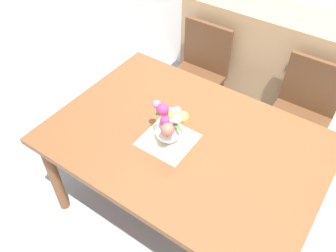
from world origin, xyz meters
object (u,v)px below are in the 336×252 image
dresser (262,63)px  flower_vase (169,125)px  chair_right (302,111)px  dining_table (185,147)px  chair_left (199,70)px

dresser → flower_vase: bearing=-90.3°
dresser → flower_vase: flower_vase is taller
flower_vase → dresser: bearing=89.7°
chair_right → dresser: (-0.50, 0.42, -0.02)m
dining_table → flower_vase: size_ratio=6.03×
chair_right → dresser: dresser is taller
dining_table → flower_vase: 0.24m
chair_right → dining_table: bearing=64.0°
dresser → flower_vase: 1.46m
dining_table → chair_left: (-0.44, 0.91, -0.15)m
dining_table → dresser: bearing=92.6°
flower_vase → chair_left: bearing=110.9°
chair_left → flower_vase: 1.11m
chair_right → flower_vase: 1.16m
chair_left → flower_vase: flower_vase is taller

